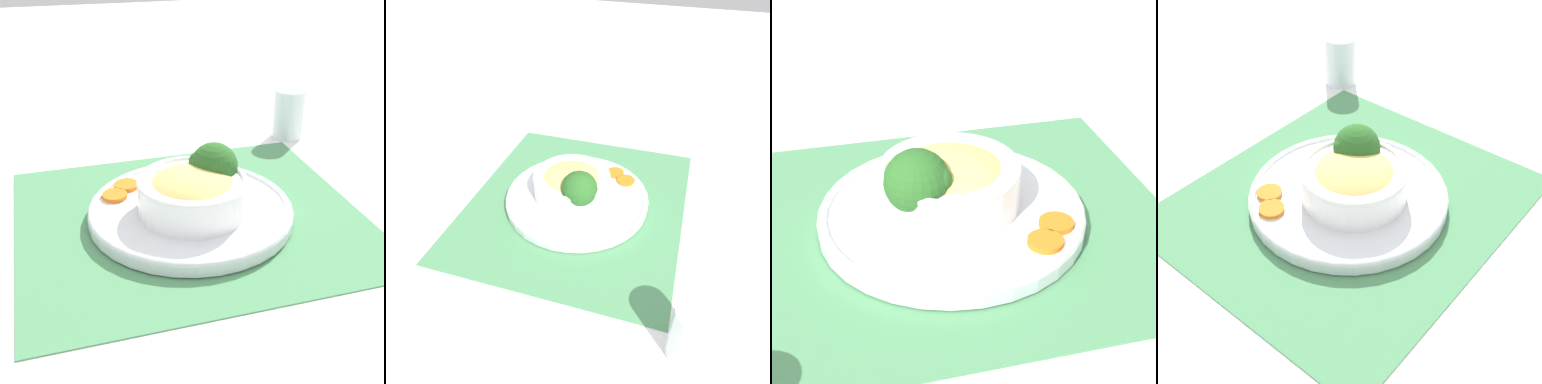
{
  "view_description": "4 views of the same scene",
  "coord_description": "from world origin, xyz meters",
  "views": [
    {
      "loc": [
        -0.17,
        -0.67,
        0.42
      ],
      "look_at": [
        0.0,
        0.0,
        0.04
      ],
      "focal_mm": 50.0,
      "sensor_mm": 36.0,
      "label": 1
    },
    {
      "loc": [
        0.59,
        0.21,
        0.52
      ],
      "look_at": [
        0.02,
        0.01,
        0.05
      ],
      "focal_mm": 35.0,
      "sensor_mm": 36.0,
      "label": 2
    },
    {
      "loc": [
        0.12,
        0.6,
        0.42
      ],
      "look_at": [
        -0.02,
        -0.01,
        0.04
      ],
      "focal_mm": 60.0,
      "sensor_mm": 36.0,
      "label": 3
    },
    {
      "loc": [
        -0.46,
        -0.41,
        0.55
      ],
      "look_at": [
        -0.01,
        -0.01,
        0.03
      ],
      "focal_mm": 50.0,
      "sensor_mm": 36.0,
      "label": 4
    }
  ],
  "objects": [
    {
      "name": "carrot_slice_middle",
      "position": [
        -0.1,
        0.06,
        0.02
      ],
      "size": [
        0.04,
        0.04,
        0.01
      ],
      "color": "orange",
      "rests_on": "plate"
    },
    {
      "name": "placemat",
      "position": [
        0.0,
        0.0,
        0.0
      ],
      "size": [
        0.52,
        0.46,
        0.0
      ],
      "color": "#4C8C59",
      "rests_on": "ground_plane"
    },
    {
      "name": "ground_plane",
      "position": [
        0.0,
        0.0,
        0.0
      ],
      "size": [
        4.0,
        4.0,
        0.0
      ],
      "primitive_type": "plane",
      "color": "white"
    },
    {
      "name": "bowl",
      "position": [
        -0.0,
        -0.01,
        0.05
      ],
      "size": [
        0.16,
        0.16,
        0.06
      ],
      "color": "white",
      "rests_on": "plate"
    },
    {
      "name": "carrot_slice_near",
      "position": [
        -0.08,
        0.09,
        0.02
      ],
      "size": [
        0.04,
        0.04,
        0.01
      ],
      "color": "orange",
      "rests_on": "plate"
    },
    {
      "name": "plate",
      "position": [
        0.0,
        0.0,
        0.02
      ],
      "size": [
        0.3,
        0.3,
        0.02
      ],
      "color": "silver",
      "rests_on": "placemat"
    },
    {
      "name": "water_glass",
      "position": [
        0.27,
        0.26,
        0.04
      ],
      "size": [
        0.06,
        0.06,
        0.1
      ],
      "color": "silver",
      "rests_on": "ground_plane"
    },
    {
      "name": "broccoli_floret",
      "position": [
        0.04,
        0.02,
        0.07
      ],
      "size": [
        0.07,
        0.07,
        0.09
      ],
      "color": "#84AD5B",
      "rests_on": "plate"
    }
  ]
}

